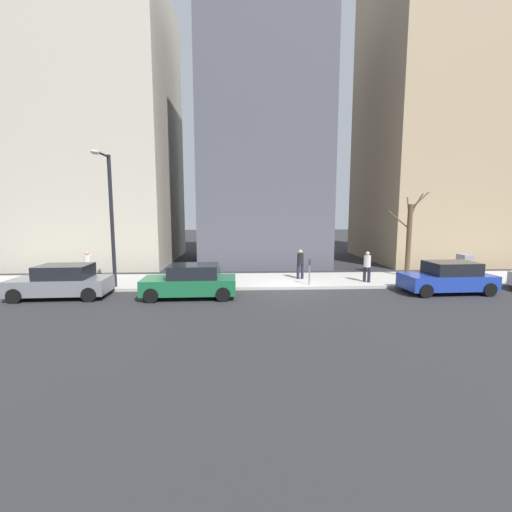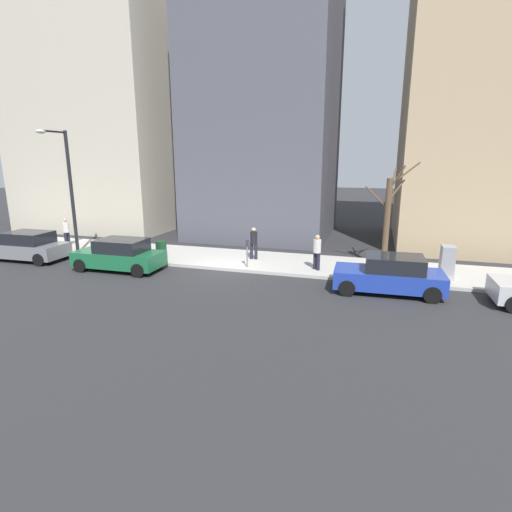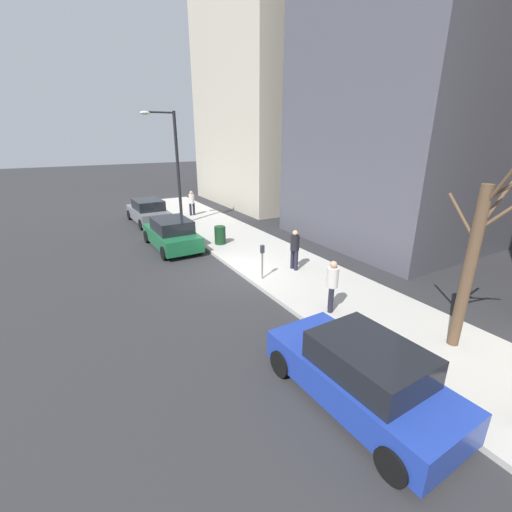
% 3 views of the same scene
% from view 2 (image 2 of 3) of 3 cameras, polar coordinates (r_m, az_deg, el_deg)
% --- Properties ---
extents(ground_plane, '(120.00, 120.00, 0.00)m').
position_cam_2_polar(ground_plane, '(19.21, -4.82, -2.12)').
color(ground_plane, '#2B2B2D').
extents(sidewalk, '(4.00, 36.00, 0.15)m').
position_cam_2_polar(sidewalk, '(21.00, -2.81, -0.50)').
color(sidewalk, '#B2AFA8').
rests_on(sidewalk, ground).
extents(parked_car_blue, '(2.05, 4.26, 1.52)m').
position_cam_2_polar(parked_car_blue, '(16.73, 18.55, -2.59)').
color(parked_car_blue, '#1E389E').
rests_on(parked_car_blue, ground).
extents(parked_car_green, '(1.97, 4.23, 1.52)m').
position_cam_2_polar(parked_car_green, '(20.19, -18.87, 0.11)').
color(parked_car_green, '#196038').
rests_on(parked_car_green, ground).
extents(parked_car_grey, '(2.03, 4.25, 1.52)m').
position_cam_2_polar(parked_car_grey, '(24.22, -29.88, 1.19)').
color(parked_car_grey, slate).
rests_on(parked_car_grey, ground).
extents(parking_meter, '(0.14, 0.10, 1.35)m').
position_cam_2_polar(parking_meter, '(19.01, -1.27, 0.80)').
color(parking_meter, slate).
rests_on(parking_meter, sidewalk).
extents(utility_box, '(0.83, 0.61, 1.43)m').
position_cam_2_polar(utility_box, '(19.20, 25.62, -0.84)').
color(utility_box, '#A8A399').
rests_on(utility_box, sidewalk).
extents(streetlamp, '(1.97, 0.32, 6.50)m').
position_cam_2_polar(streetlamp, '(23.50, -25.42, 9.46)').
color(streetlamp, black).
rests_on(streetlamp, sidewalk).
extents(bare_tree, '(1.17, 2.40, 4.96)m').
position_cam_2_polar(bare_tree, '(19.98, 18.27, 5.13)').
color(bare_tree, brown).
rests_on(bare_tree, sidewalk).
extents(trash_bin, '(0.56, 0.56, 0.90)m').
position_cam_2_polar(trash_bin, '(21.49, -13.38, 0.90)').
color(trash_bin, '#14381E').
rests_on(trash_bin, sidewalk).
extents(pedestrian_near_meter, '(0.36, 0.36, 1.66)m').
position_cam_2_polar(pedestrian_near_meter, '(18.80, 8.71, 0.83)').
color(pedestrian_near_meter, '#1E1E2D').
rests_on(pedestrian_near_meter, sidewalk).
extents(pedestrian_midblock, '(0.36, 0.40, 1.66)m').
position_cam_2_polar(pedestrian_midblock, '(20.57, -0.33, 2.10)').
color(pedestrian_midblock, '#1E1E2D').
rests_on(pedestrian_midblock, sidewalk).
extents(pedestrian_far_corner, '(0.40, 0.36, 1.66)m').
position_cam_2_polar(pedestrian_far_corner, '(26.31, -25.48, 3.32)').
color(pedestrian_far_corner, '#1E1E2D').
rests_on(pedestrian_far_corner, sidewalk).
extents(office_tower_left, '(10.27, 10.27, 25.32)m').
position_cam_2_polar(office_tower_left, '(29.44, 32.39, 26.39)').
color(office_tower_left, tan).
rests_on(office_tower_left, ground).
extents(office_block_center, '(9.09, 9.09, 18.21)m').
position_cam_2_polar(office_block_center, '(28.51, 1.36, 21.53)').
color(office_block_center, '#4C4C56').
rests_on(office_block_center, ground).
extents(office_tower_right, '(11.29, 11.29, 20.56)m').
position_cam_2_polar(office_tower_right, '(35.18, -19.87, 21.21)').
color(office_tower_right, '#BCB29E').
rests_on(office_tower_right, ground).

